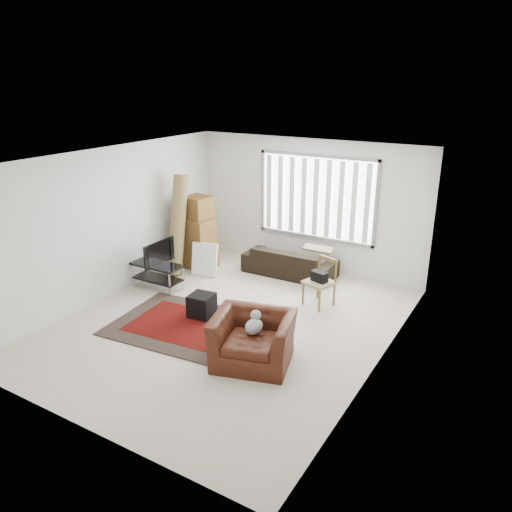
% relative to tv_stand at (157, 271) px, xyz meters
% --- Properties ---
extents(room, '(6.00, 6.02, 2.71)m').
position_rel_tv_stand_xyz_m(room, '(1.98, -0.02, 1.40)').
color(room, beige).
rests_on(room, ground).
extents(persian_rug, '(2.82, 2.01, 0.02)m').
position_rel_tv_stand_xyz_m(persian_rug, '(1.58, -0.93, -0.35)').
color(persian_rug, black).
rests_on(persian_rug, ground).
extents(tv_stand, '(1.00, 0.45, 0.50)m').
position_rel_tv_stand_xyz_m(tv_stand, '(0.00, 0.00, 0.00)').
color(tv_stand, black).
rests_on(tv_stand, ground).
extents(tv, '(0.10, 0.81, 0.46)m').
position_rel_tv_stand_xyz_m(tv, '(-0.00, 0.00, 0.37)').
color(tv, black).
rests_on(tv, tv_stand).
extents(subwoofer, '(0.43, 0.43, 0.39)m').
position_rel_tv_stand_xyz_m(subwoofer, '(1.44, -0.54, -0.15)').
color(subwoofer, black).
rests_on(subwoofer, persian_rug).
extents(moving_boxes, '(0.68, 0.63, 1.52)m').
position_rel_tv_stand_xyz_m(moving_boxes, '(-0.01, 1.34, 0.35)').
color(moving_boxes, brown).
rests_on(moving_boxes, ground).
extents(white_flatpack, '(0.56, 0.32, 0.68)m').
position_rel_tv_stand_xyz_m(white_flatpack, '(0.37, 1.01, -0.02)').
color(white_flatpack, silver).
rests_on(white_flatpack, ground).
extents(rolled_rug, '(0.32, 0.68, 2.03)m').
position_rel_tv_stand_xyz_m(rolled_rug, '(-0.17, 0.88, 0.65)').
color(rolled_rug, olive).
rests_on(rolled_rug, ground).
extents(sofa, '(1.91, 0.85, 0.73)m').
position_rel_tv_stand_xyz_m(sofa, '(1.84, 1.92, 0.00)').
color(sofa, black).
rests_on(sofa, ground).
extents(side_chair, '(0.58, 0.58, 0.85)m').
position_rel_tv_stand_xyz_m(side_chair, '(2.95, 0.91, 0.11)').
color(side_chair, '#857957').
rests_on(side_chair, ground).
extents(armchair, '(1.34, 1.24, 0.82)m').
position_rel_tv_stand_xyz_m(armchair, '(2.91, -1.31, 0.05)').
color(armchair, '#3E180C').
rests_on(armchair, ground).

